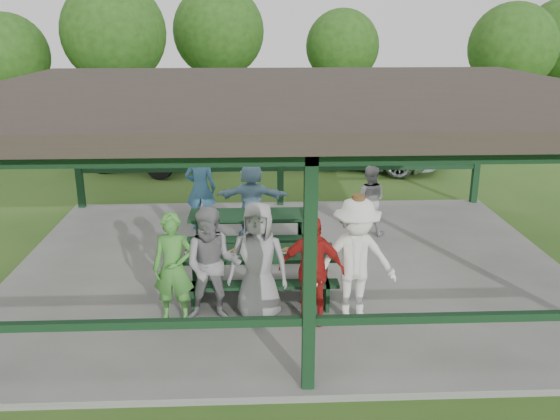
{
  "coord_description": "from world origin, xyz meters",
  "views": [
    {
      "loc": [
        -0.62,
        -10.07,
        4.39
      ],
      "look_at": [
        -0.19,
        -0.3,
        1.27
      ],
      "focal_mm": 38.0,
      "sensor_mm": 36.0,
      "label": 1
    }
  ],
  "objects_px": {
    "contestant_green": "(173,268)",
    "contestant_grey_mid": "(258,262)",
    "picnic_table_far": "(251,227)",
    "pickup_truck": "(358,143)",
    "spectator_blue": "(201,189)",
    "picnic_table_near": "(260,268)",
    "farm_trailer": "(145,146)",
    "spectator_grey": "(369,200)",
    "spectator_lblue": "(252,199)",
    "contestant_grey_left": "(213,265)",
    "contestant_white_fedora": "(356,261)",
    "contestant_red": "(311,270)"
  },
  "relations": [
    {
      "from": "contestant_green",
      "to": "contestant_grey_mid",
      "type": "xyz_separation_m",
      "value": [
        1.24,
        0.01,
        0.07
      ]
    },
    {
      "from": "spectator_grey",
      "to": "pickup_truck",
      "type": "bearing_deg",
      "value": -82.34
    },
    {
      "from": "spectator_blue",
      "to": "contestant_white_fedora",
      "type": "bearing_deg",
      "value": 125.35
    },
    {
      "from": "picnic_table_far",
      "to": "spectator_lblue",
      "type": "relative_size",
      "value": 1.47
    },
    {
      "from": "contestant_white_fedora",
      "to": "spectator_blue",
      "type": "distance_m",
      "value": 4.98
    },
    {
      "from": "contestant_white_fedora",
      "to": "spectator_lblue",
      "type": "height_order",
      "value": "contestant_white_fedora"
    },
    {
      "from": "picnic_table_far",
      "to": "farm_trailer",
      "type": "relative_size",
      "value": 0.56
    },
    {
      "from": "contestant_grey_mid",
      "to": "contestant_white_fedora",
      "type": "distance_m",
      "value": 1.43
    },
    {
      "from": "contestant_grey_left",
      "to": "picnic_table_near",
      "type": "bearing_deg",
      "value": 51.23
    },
    {
      "from": "contestant_grey_left",
      "to": "spectator_lblue",
      "type": "height_order",
      "value": "contestant_grey_left"
    },
    {
      "from": "pickup_truck",
      "to": "picnic_table_near",
      "type": "bearing_deg",
      "value": -175.68
    },
    {
      "from": "contestant_green",
      "to": "contestant_grey_mid",
      "type": "relative_size",
      "value": 0.92
    },
    {
      "from": "contestant_green",
      "to": "spectator_lblue",
      "type": "distance_m",
      "value": 3.8
    },
    {
      "from": "spectator_blue",
      "to": "pickup_truck",
      "type": "distance_m",
      "value": 7.46
    },
    {
      "from": "contestant_red",
      "to": "contestant_white_fedora",
      "type": "xyz_separation_m",
      "value": [
        0.65,
        0.02,
        0.12
      ]
    },
    {
      "from": "picnic_table_far",
      "to": "contestant_grey_left",
      "type": "distance_m",
      "value": 2.93
    },
    {
      "from": "contestant_grey_left",
      "to": "farm_trailer",
      "type": "relative_size",
      "value": 0.42
    },
    {
      "from": "contestant_grey_left",
      "to": "spectator_grey",
      "type": "relative_size",
      "value": 1.2
    },
    {
      "from": "picnic_table_near",
      "to": "farm_trailer",
      "type": "bearing_deg",
      "value": 110.47
    },
    {
      "from": "picnic_table_far",
      "to": "pickup_truck",
      "type": "height_order",
      "value": "pickup_truck"
    },
    {
      "from": "contestant_grey_mid",
      "to": "contestant_green",
      "type": "bearing_deg",
      "value": -169.07
    },
    {
      "from": "contestant_red",
      "to": "spectator_blue",
      "type": "bearing_deg",
      "value": 125.18
    },
    {
      "from": "farm_trailer",
      "to": "spectator_blue",
      "type": "bearing_deg",
      "value": -45.83
    },
    {
      "from": "contestant_green",
      "to": "contestant_grey_left",
      "type": "xyz_separation_m",
      "value": [
        0.57,
        -0.02,
        0.04
      ]
    },
    {
      "from": "picnic_table_near",
      "to": "farm_trailer",
      "type": "height_order",
      "value": "farm_trailer"
    },
    {
      "from": "picnic_table_near",
      "to": "contestant_green",
      "type": "height_order",
      "value": "contestant_green"
    },
    {
      "from": "spectator_lblue",
      "to": "contestant_grey_left",
      "type": "bearing_deg",
      "value": 86.03
    },
    {
      "from": "contestant_red",
      "to": "farm_trailer",
      "type": "distance_m",
      "value": 10.86
    },
    {
      "from": "contestant_grey_left",
      "to": "spectator_blue",
      "type": "distance_m",
      "value": 4.2
    },
    {
      "from": "contestant_green",
      "to": "spectator_grey",
      "type": "height_order",
      "value": "contestant_green"
    },
    {
      "from": "farm_trailer",
      "to": "spectator_grey",
      "type": "bearing_deg",
      "value": -24.22
    },
    {
      "from": "contestant_white_fedora",
      "to": "spectator_lblue",
      "type": "relative_size",
      "value": 1.22
    },
    {
      "from": "spectator_blue",
      "to": "pickup_truck",
      "type": "xyz_separation_m",
      "value": [
        4.4,
        6.02,
        -0.26
      ]
    },
    {
      "from": "contestant_red",
      "to": "picnic_table_far",
      "type": "bearing_deg",
      "value": 117.47
    },
    {
      "from": "spectator_lblue",
      "to": "farm_trailer",
      "type": "distance_m",
      "value": 7.1
    },
    {
      "from": "contestant_grey_left",
      "to": "spectator_lblue",
      "type": "xyz_separation_m",
      "value": [
        0.56,
        3.65,
        -0.09
      ]
    },
    {
      "from": "spectator_lblue",
      "to": "spectator_grey",
      "type": "xyz_separation_m",
      "value": [
        2.44,
        0.02,
        -0.06
      ]
    },
    {
      "from": "farm_trailer",
      "to": "contestant_grey_left",
      "type": "bearing_deg",
      "value": -51.27
    },
    {
      "from": "contestant_green",
      "to": "spectator_blue",
      "type": "relative_size",
      "value": 0.94
    },
    {
      "from": "spectator_blue",
      "to": "spectator_lblue",
      "type": "bearing_deg",
      "value": 158.31
    },
    {
      "from": "contestant_white_fedora",
      "to": "spectator_grey",
      "type": "distance_m",
      "value": 3.85
    },
    {
      "from": "picnic_table_far",
      "to": "contestant_green",
      "type": "xyz_separation_m",
      "value": [
        -1.11,
        -2.82,
        0.38
      ]
    },
    {
      "from": "picnic_table_near",
      "to": "spectator_grey",
      "type": "height_order",
      "value": "spectator_grey"
    },
    {
      "from": "picnic_table_near",
      "to": "pickup_truck",
      "type": "bearing_deg",
      "value": 71.22
    },
    {
      "from": "contestant_green",
      "to": "pickup_truck",
      "type": "xyz_separation_m",
      "value": [
        4.45,
        10.16,
        -0.21
      ]
    },
    {
      "from": "picnic_table_far",
      "to": "contestant_grey_left",
      "type": "height_order",
      "value": "contestant_grey_left"
    },
    {
      "from": "spectator_lblue",
      "to": "pickup_truck",
      "type": "distance_m",
      "value": 7.33
    },
    {
      "from": "farm_trailer",
      "to": "pickup_truck",
      "type": "bearing_deg",
      "value": 25.55
    },
    {
      "from": "contestant_grey_left",
      "to": "contestant_red",
      "type": "height_order",
      "value": "contestant_grey_left"
    },
    {
      "from": "contestant_grey_mid",
      "to": "contestant_red",
      "type": "bearing_deg",
      "value": 1.44
    }
  ]
}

